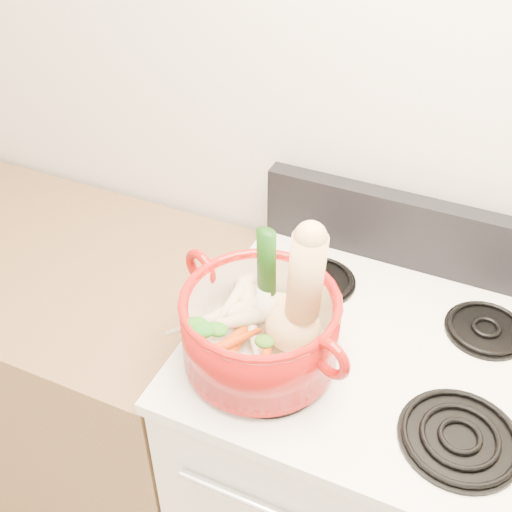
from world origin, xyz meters
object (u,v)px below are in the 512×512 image
at_px(dutch_oven, 260,329).
at_px(leek, 267,282).
at_px(stove_body, 358,479).
at_px(squash, 295,292).

relative_size(dutch_oven, leek, 1.16).
height_order(stove_body, dutch_oven, dutch_oven).
bearing_deg(squash, dutch_oven, -164.28).
bearing_deg(squash, stove_body, 24.43).
distance_m(squash, leek, 0.06).
xyz_separation_m(stove_body, leek, (-0.22, -0.10, 0.67)).
bearing_deg(leek, dutch_oven, -68.23).
xyz_separation_m(stove_body, squash, (-0.16, -0.11, 0.68)).
relative_size(stove_body, leek, 3.48).
bearing_deg(dutch_oven, stove_body, 53.27).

